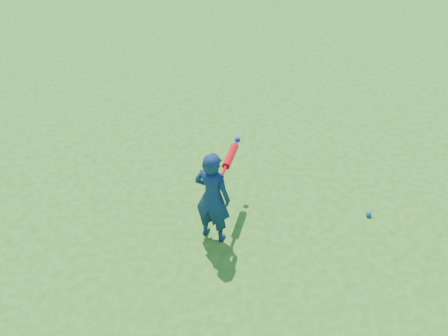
% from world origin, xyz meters
% --- Properties ---
extents(ground, '(80.00, 80.00, 0.00)m').
position_xyz_m(ground, '(0.00, 0.00, 0.00)').
color(ground, '#2C731B').
rests_on(ground, ground).
extents(child, '(0.44, 0.51, 1.18)m').
position_xyz_m(child, '(0.33, -0.46, 0.59)').
color(child, '#10274F').
rests_on(child, ground).
extents(ground_ball_blue, '(0.07, 0.07, 0.07)m').
position_xyz_m(ground_ball_blue, '(2.03, -1.42, 0.03)').
color(ground_ball_blue, blue).
rests_on(ground_ball_blue, ground).
extents(bat_swing, '(0.69, 0.52, 0.09)m').
position_xyz_m(bat_swing, '(0.88, -0.13, 0.76)').
color(bat_swing, red).
rests_on(bat_swing, ground).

